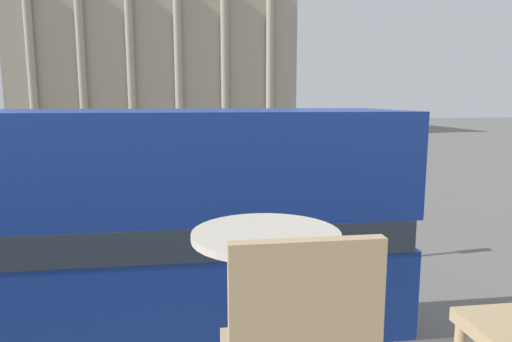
{
  "coord_description": "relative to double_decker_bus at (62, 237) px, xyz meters",
  "views": [
    {
      "loc": [
        0.48,
        -2.09,
        4.41
      ],
      "look_at": [
        2.99,
        15.73,
        1.57
      ],
      "focal_mm": 32.0,
      "sensor_mm": 36.0,
      "label": 1
    }
  ],
  "objects": [
    {
      "name": "pedestrian_grey",
      "position": [
        -4.31,
        18.16,
        -1.32
      ],
      "size": [
        0.32,
        0.32,
        1.81
      ],
      "rotation": [
        0.0,
        0.0,
        3.02
      ],
      "color": "#282B33",
      "rests_on": "ground_plane"
    },
    {
      "name": "pedestrian_yellow",
      "position": [
        5.47,
        12.25,
        -1.44
      ],
      "size": [
        0.32,
        0.32,
        1.63
      ],
      "rotation": [
        0.0,
        0.0,
        3.89
      ],
      "color": "#282B33",
      "rests_on": "ground_plane"
    },
    {
      "name": "traffic_light_mid",
      "position": [
        -3.96,
        9.53,
        -0.1
      ],
      "size": [
        0.42,
        0.24,
        3.46
      ],
      "color": "black",
      "rests_on": "ground_plane"
    },
    {
      "name": "cafe_dining_table",
      "position": [
        2.24,
        -5.18,
        1.32
      ],
      "size": [
        0.6,
        0.6,
        0.73
      ],
      "color": "#2D2D30",
      "rests_on": "cafe_floor_slab"
    },
    {
      "name": "double_decker_bus",
      "position": [
        0.0,
        0.0,
        0.0
      ],
      "size": [
        10.16,
        2.66,
        4.25
      ],
      "rotation": [
        0.0,
        0.0,
        0.02
      ],
      "color": "black",
      "rests_on": "ground_plane"
    },
    {
      "name": "traffic_light_near",
      "position": [
        6.16,
        4.46,
        -0.17
      ],
      "size": [
        0.42,
        0.24,
        3.34
      ],
      "color": "black",
      "rests_on": "ground_plane"
    },
    {
      "name": "plaza_building_left",
      "position": [
        -2.05,
        54.56,
        7.99
      ],
      "size": [
        33.66,
        15.74,
        20.73
      ],
      "color": "#A39984",
      "rests_on": "ground_plane"
    }
  ]
}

